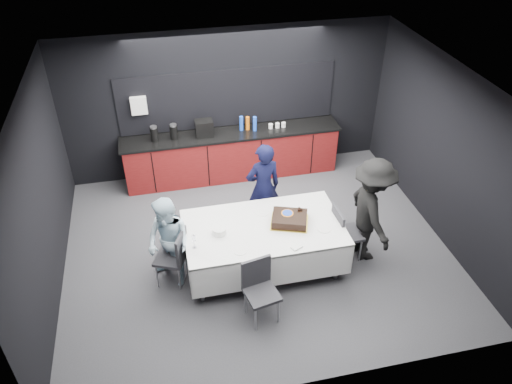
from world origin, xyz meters
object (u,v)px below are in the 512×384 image
(chair_near, at_px, (259,286))
(person_center, at_px, (263,188))
(champagne_flute, at_px, (194,239))
(chair_right, at_px, (343,230))
(cake_assembly, at_px, (290,219))
(party_table, at_px, (263,234))
(person_left, at_px, (169,243))
(chair_left, at_px, (175,254))
(person_right, at_px, (371,210))
(plate_stack, at_px, (219,231))

(chair_near, xyz_separation_m, person_center, (0.48, 1.83, 0.27))
(champagne_flute, distance_m, chair_right, 2.31)
(cake_assembly, xyz_separation_m, champagne_flute, (-1.43, -0.24, 0.09))
(party_table, bearing_deg, champagne_flute, -167.26)
(person_left, bearing_deg, chair_right, 50.12)
(cake_assembly, xyz_separation_m, chair_right, (0.84, -0.07, -0.31))
(chair_left, bearing_deg, person_right, -0.85)
(person_left, bearing_deg, party_table, 51.56)
(champagne_flute, bearing_deg, cake_assembly, 9.45)
(chair_near, bearing_deg, person_right, 23.44)
(cake_assembly, distance_m, person_left, 1.78)
(party_table, bearing_deg, chair_left, -178.26)
(party_table, bearing_deg, plate_stack, -178.63)
(chair_left, bearing_deg, person_left, 149.95)
(chair_right, height_order, person_left, person_left)
(cake_assembly, distance_m, champagne_flute, 1.45)
(chair_near, bearing_deg, chair_right, 29.27)
(cake_assembly, bearing_deg, party_table, -179.46)
(chair_right, relative_size, person_center, 0.58)
(plate_stack, distance_m, chair_left, 0.72)
(person_left, bearing_deg, person_right, 49.99)
(chair_near, relative_size, person_right, 0.54)
(party_table, distance_m, chair_right, 1.24)
(plate_stack, xyz_separation_m, chair_right, (1.88, -0.05, -0.30))
(party_table, relative_size, chair_near, 2.51)
(plate_stack, bearing_deg, chair_right, -1.54)
(champagne_flute, height_order, person_center, person_center)
(chair_right, height_order, chair_near, same)
(chair_near, relative_size, person_left, 0.64)
(person_center, bearing_deg, chair_near, 67.16)
(champagne_flute, bearing_deg, plate_stack, 29.59)
(champagne_flute, relative_size, chair_left, 0.24)
(cake_assembly, xyz_separation_m, chair_left, (-1.70, -0.04, -0.31))
(party_table, distance_m, person_left, 1.38)
(plate_stack, relative_size, person_center, 0.12)
(chair_near, height_order, person_right, person_right)
(chair_right, bearing_deg, party_table, 176.93)
(plate_stack, bearing_deg, person_right, -1.69)
(chair_left, bearing_deg, cake_assembly, 1.46)
(party_table, xyz_separation_m, person_left, (-1.38, 0.00, 0.08))
(champagne_flute, relative_size, person_left, 0.15)
(champagne_flute, xyz_separation_m, chair_right, (2.27, 0.17, -0.40))
(person_right, bearing_deg, plate_stack, 87.94)
(plate_stack, relative_size, chair_right, 0.22)
(party_table, xyz_separation_m, cake_assembly, (0.39, 0.00, 0.21))
(cake_assembly, xyz_separation_m, person_left, (-1.77, -0.00, -0.12))
(cake_assembly, height_order, champagne_flute, champagne_flute)
(person_right, bearing_deg, cake_assembly, 85.61)
(cake_assembly, bearing_deg, chair_left, -178.54)
(cake_assembly, height_order, chair_right, cake_assembly)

